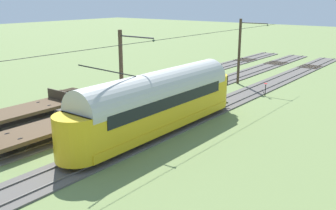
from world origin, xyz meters
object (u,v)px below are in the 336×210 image
object	(u,v)px
catenary_pole_foreground	(240,50)
spare_tie_stack	(66,93)
switch_stand	(265,89)
vintage_streetcar	(158,101)
catenary_pole_mid_near	(122,77)
flatcar_far_siding	(72,120)

from	to	relation	value
catenary_pole_foreground	spare_tie_stack	xyz separation A→B (m)	(10.56, 14.85, -3.37)
catenary_pole_foreground	switch_stand	distance (m)	6.38
vintage_streetcar	switch_stand	distance (m)	14.30
spare_tie_stack	catenary_pole_foreground	bearing A→B (deg)	-125.40
switch_stand	spare_tie_stack	size ratio (longest dim) A/B	0.51
catenary_pole_mid_near	switch_stand	distance (m)	15.47
flatcar_far_siding	switch_stand	size ratio (longest dim) A/B	10.52
flatcar_far_siding	switch_stand	world-z (taller)	flatcar_far_siding
switch_stand	spare_tie_stack	world-z (taller)	switch_stand
flatcar_far_siding	catenary_pole_mid_near	bearing A→B (deg)	-121.07
switch_stand	spare_tie_stack	distance (m)	18.97
catenary_pole_foreground	flatcar_far_siding	bearing A→B (deg)	84.84
flatcar_far_siding	vintage_streetcar	bearing A→B (deg)	-143.69
spare_tie_stack	flatcar_far_siding	bearing A→B (deg)	144.50
vintage_streetcar	catenary_pole_mid_near	world-z (taller)	catenary_pole_mid_near
catenary_pole_foreground	switch_stand	bearing A→B (deg)	143.33
flatcar_far_siding	catenary_pole_mid_near	xyz separation A→B (m)	(-1.90, -3.15, 2.78)
vintage_streetcar	flatcar_far_siding	world-z (taller)	vintage_streetcar
catenary_pole_mid_near	spare_tie_stack	world-z (taller)	catenary_pole_mid_near
spare_tie_stack	switch_stand	bearing A→B (deg)	-142.79
flatcar_far_siding	spare_tie_stack	bearing A→B (deg)	-35.50
catenary_pole_foreground	switch_stand	world-z (taller)	catenary_pole_foreground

